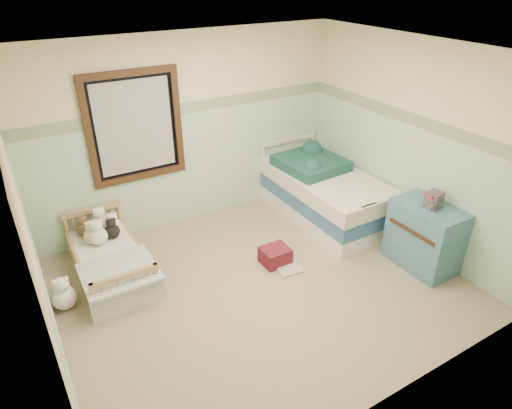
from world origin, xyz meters
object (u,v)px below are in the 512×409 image
dresser (425,236)px  red_pillow (275,256)px  plush_floor_cream (64,298)px  floor_book (290,269)px  twin_bed_frame (324,210)px  toddler_bed_frame (112,267)px  plush_floor_tan (104,301)px

dresser → red_pillow: 1.76m
plush_floor_cream → dresser: bearing=-19.8°
plush_floor_cream → floor_book: (2.38, -0.68, -0.11)m
twin_bed_frame → dresser: dresser is taller
toddler_bed_frame → plush_floor_cream: plush_floor_cream is taller
plush_floor_cream → red_pillow: plush_floor_cream is taller
plush_floor_cream → toddler_bed_frame: bearing=29.5°
twin_bed_frame → red_pillow: (-1.18, -0.57, -0.01)m
plush_floor_tan → red_pillow: (1.97, -0.21, -0.02)m
toddler_bed_frame → plush_floor_cream: size_ratio=5.58×
plush_floor_tan → twin_bed_frame: 3.18m
dresser → floor_book: bearing=154.1°
plush_floor_tan → dresser: dresser is taller
dresser → plush_floor_tan: bearing=162.1°
dresser → twin_bed_frame: bearing=101.2°
plush_floor_cream → dresser: dresser is taller
twin_bed_frame → dresser: (0.29, -1.47, 0.29)m
plush_floor_cream → plush_floor_tan: bearing=-36.0°
toddler_bed_frame → dresser: 3.65m
plush_floor_tan → floor_book: bearing=-11.9°
floor_book → plush_floor_tan: bearing=174.2°
plush_floor_tan → red_pillow: size_ratio=0.72×
toddler_bed_frame → plush_floor_tan: 0.62m
twin_bed_frame → red_pillow: twin_bed_frame is taller
toddler_bed_frame → twin_bed_frame: size_ratio=0.75×
twin_bed_frame → floor_book: bearing=-144.7°
red_pillow → dresser: bearing=-31.4°
red_pillow → plush_floor_cream: bearing=168.7°
twin_bed_frame → floor_book: size_ratio=6.67×
floor_book → toddler_bed_frame: bearing=157.2°
plush_floor_cream → twin_bed_frame: (3.50, 0.11, -0.02)m
plush_floor_cream → floor_book: bearing=-15.9°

